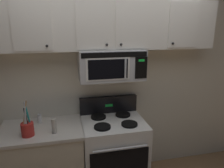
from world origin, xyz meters
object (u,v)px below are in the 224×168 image
pepper_mill (54,126)px  utensil_crock_red (27,128)px  salt_shaker (40,118)px  over_range_microwave (111,65)px  stove_range (113,152)px

pepper_mill → utensil_crock_red: bearing=179.2°
utensil_crock_red → pepper_mill: (0.27, -0.00, -0.01)m
salt_shaker → pepper_mill: pepper_mill is taller
pepper_mill → over_range_microwave: bearing=20.9°
over_range_microwave → utensil_crock_red: bearing=-164.8°
utensil_crock_red → salt_shaker: utensil_crock_red is taller
utensil_crock_red → pepper_mill: bearing=-0.8°
over_range_microwave → pepper_mill: 0.94m
stove_range → over_range_microwave: (-0.00, 0.12, 1.11)m
stove_range → pepper_mill: 0.87m
over_range_microwave → pepper_mill: over_range_microwave is taller
salt_shaker → pepper_mill: bearing=-59.4°
over_range_microwave → utensil_crock_red: over_range_microwave is taller
utensil_crock_red → salt_shaker: 0.31m
utensil_crock_red → pepper_mill: utensil_crock_red is taller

